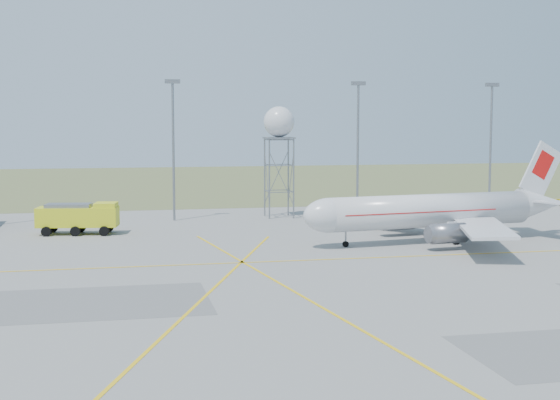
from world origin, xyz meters
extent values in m
plane|color=#979792|center=(0.00, 0.00, 0.00)|extent=(400.00, 400.00, 0.00)
cube|color=#616F3D|center=(0.00, 140.00, 0.01)|extent=(400.00, 120.00, 0.03)
cylinder|color=gray|center=(-10.00, 66.00, 10.00)|extent=(0.36, 0.36, 20.00)
cube|color=gray|center=(-10.00, 66.00, 20.20)|extent=(2.20, 0.50, 0.60)
cylinder|color=gray|center=(18.00, 66.00, 10.00)|extent=(0.36, 0.36, 20.00)
cube|color=gray|center=(18.00, 66.00, 20.20)|extent=(2.20, 0.50, 0.60)
cylinder|color=gray|center=(40.00, 66.00, 10.00)|extent=(0.36, 0.36, 20.00)
cube|color=gray|center=(40.00, 66.00, 20.20)|extent=(2.20, 0.50, 0.60)
cylinder|color=black|center=(55.00, 72.00, 0.40)|extent=(0.10, 0.10, 0.80)
cylinder|color=black|center=(56.20, 72.00, 0.40)|extent=(0.10, 0.10, 0.80)
cube|color=yellow|center=(55.60, 72.00, 0.95)|extent=(1.60, 0.15, 0.50)
cube|color=black|center=(55.60, 71.92, 0.95)|extent=(0.80, 0.03, 0.30)
cylinder|color=silver|center=(18.44, 38.96, 3.80)|extent=(26.30, 7.56, 4.00)
ellipsoid|color=silver|center=(5.57, 37.15, 3.80)|extent=(6.89, 4.85, 4.00)
cube|color=black|center=(4.38, 36.99, 4.40)|extent=(1.81, 2.39, 0.98)
cone|color=silver|center=(34.29, 41.17, 4.10)|extent=(6.50, 4.79, 4.00)
cube|color=silver|center=(34.29, 41.17, 8.30)|extent=(6.39, 1.18, 7.52)
cube|color=red|center=(34.49, 41.20, 9.00)|extent=(3.46, 0.81, 3.86)
cube|color=silver|center=(33.35, 44.27, 4.60)|extent=(3.93, 5.89, 0.18)
cube|color=silver|center=(34.24, 37.93, 4.60)|extent=(3.93, 5.89, 0.18)
cube|color=silver|center=(18.68, 48.08, 2.80)|extent=(12.92, 15.95, 0.36)
cube|color=silver|center=(21.18, 30.25, 2.80)|extent=(9.52, 16.70, 0.36)
cylinder|color=slate|center=(16.65, 44.56, 1.90)|extent=(4.48, 2.86, 2.30)
cylinder|color=slate|center=(18.26, 33.07, 1.90)|extent=(4.48, 2.86, 2.30)
cube|color=red|center=(16.46, 38.68, 3.90)|extent=(20.37, 6.77, 0.12)
cylinder|color=black|center=(7.55, 37.43, 0.45)|extent=(0.79, 0.79, 0.90)
cube|color=black|center=(20.42, 39.23, 0.45)|extent=(1.82, 6.08, 0.90)
cylinder|color=gray|center=(20.42, 39.23, 0.90)|extent=(0.27, 0.27, 1.80)
cylinder|color=gray|center=(3.98, 64.80, 6.00)|extent=(0.22, 0.22, 12.00)
cylinder|color=gray|center=(7.68, 64.80, 6.00)|extent=(0.22, 0.22, 12.00)
cylinder|color=gray|center=(7.68, 68.49, 6.00)|extent=(0.22, 0.22, 12.00)
cylinder|color=gray|center=(3.98, 68.49, 6.00)|extent=(0.22, 0.22, 12.00)
cube|color=gray|center=(5.83, 66.64, 12.00)|extent=(4.29, 4.29, 0.23)
sphere|color=silver|center=(5.83, 66.64, 14.40)|extent=(4.62, 4.62, 4.62)
cube|color=yellow|center=(-23.17, 54.51, 2.26)|extent=(10.58, 4.93, 2.49)
cube|color=yellow|center=(-19.59, 53.96, 3.28)|extent=(3.17, 3.55, 1.58)
cube|color=black|center=(-18.81, 53.83, 3.39)|extent=(0.57, 2.92, 1.13)
cube|color=gray|center=(-24.29, 54.69, 3.73)|extent=(6.01, 3.56, 0.45)
camera|label=1|loc=(-18.31, -48.02, 14.48)|focal=50.00mm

